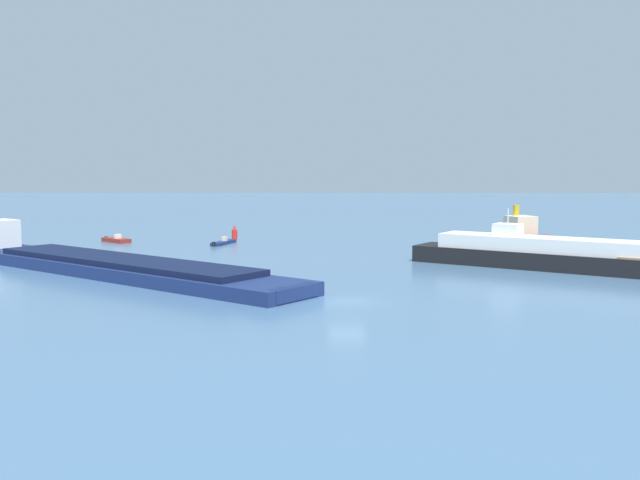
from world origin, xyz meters
TOP-DOWN VIEW (x-y plane):
  - ground_plane at (0.00, 0.00)m, footprint 400.00×400.00m
  - fishing_skiff at (-13.94, 36.83)m, footprint 2.53×5.28m
  - white_riverboat at (17.98, 16.99)m, footprint 22.12×16.38m
  - cargo_barge at (-20.98, 13.28)m, footprint 37.24×30.40m
  - tugboat at (20.76, 33.39)m, footprint 6.75×9.16m
  - small_motorboat at (-27.45, 39.04)m, footprint 4.21×3.97m
  - channel_buoy_red at (-13.36, 42.68)m, footprint 0.70×0.70m

SIDE VIEW (x-z plane):
  - ground_plane at x=0.00m, z-range 0.00..0.00m
  - fishing_skiff at x=-13.94m, z-range -0.22..0.66m
  - small_motorboat at x=-27.45m, z-range -0.22..0.77m
  - channel_buoy_red at x=-13.36m, z-range -0.14..1.76m
  - cargo_barge at x=-20.98m, z-range -1.99..3.65m
  - tugboat at x=20.76m, z-range -1.20..3.64m
  - white_riverboat at x=17.98m, z-range -1.34..4.02m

